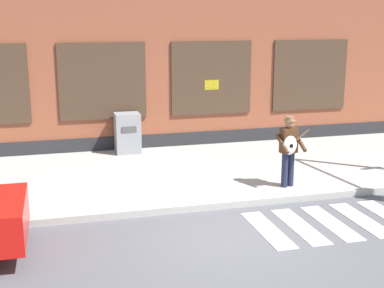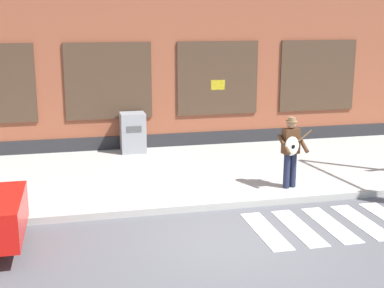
# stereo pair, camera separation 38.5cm
# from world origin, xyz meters

# --- Properties ---
(ground_plane) EXTENTS (160.00, 160.00, 0.00)m
(ground_plane) POSITION_xyz_m (0.00, 0.00, 0.00)
(ground_plane) COLOR #56565B
(sidewalk) EXTENTS (28.00, 5.31, 0.15)m
(sidewalk) POSITION_xyz_m (0.00, 4.11, 0.07)
(sidewalk) COLOR #ADAAA3
(sidewalk) RESTS_ON ground
(building_backdrop) EXTENTS (28.00, 4.06, 7.41)m
(building_backdrop) POSITION_xyz_m (-0.00, 8.75, 3.70)
(building_backdrop) COLOR brown
(building_backdrop) RESTS_ON ground
(crosswalk) EXTENTS (5.20, 1.90, 0.01)m
(crosswalk) POSITION_xyz_m (3.17, 0.15, 0.01)
(crosswalk) COLOR silver
(crosswalk) RESTS_ON ground
(busker) EXTENTS (0.74, 0.58, 1.66)m
(busker) POSITION_xyz_m (2.11, 2.13, 1.09)
(busker) COLOR #1E233D
(busker) RESTS_ON sidewalk
(utility_box) EXTENTS (0.71, 0.66, 1.16)m
(utility_box) POSITION_xyz_m (-1.03, 6.31, 0.73)
(utility_box) COLOR gray
(utility_box) RESTS_ON sidewalk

